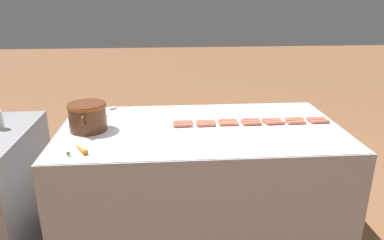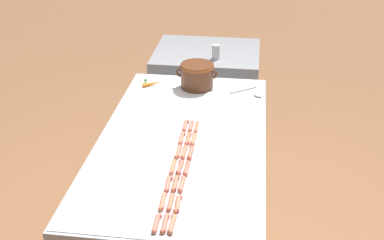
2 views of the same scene
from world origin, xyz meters
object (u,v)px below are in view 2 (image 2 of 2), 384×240
(hot_dog_9, at_px, (175,183))
(hot_dog_12, at_px, (188,139))
(hot_dog_19, at_px, (194,139))
(hot_dog_3, at_px, (173,167))
(hot_dog_11, at_px, (184,152))
(hot_dog_8, at_px, (171,202))
(serving_spoon, at_px, (253,93))
(hot_dog_14, at_px, (172,224))
(soda_can, at_px, (216,52))
(hot_dog_0, at_px, (157,223))
(back_cabinet, at_px, (206,96))
(hot_dog_10, at_px, (180,167))
(hot_dog_1, at_px, (163,202))
(bean_pot, at_px, (197,74))
(hot_dog_5, at_px, (182,138))
(hot_dog_4, at_px, (178,152))
(carrot, at_px, (153,83))
(hot_dog_16, at_px, (182,184))
(hot_dog_18, at_px, (191,153))
(hot_dog_13, at_px, (191,126))
(hot_dog_15, at_px, (178,204))
(hot_dog_20, at_px, (197,127))
(hot_dog_6, at_px, (186,126))
(hot_dog_2, at_px, (168,184))
(hot_dog_7, at_px, (165,223))
(hot_dog_17, at_px, (187,168))

(hot_dog_9, bearing_deg, hot_dog_12, 89.65)
(hot_dog_19, bearing_deg, hot_dog_3, -102.84)
(hot_dog_3, bearing_deg, hot_dog_11, 77.35)
(hot_dog_8, bearing_deg, serving_spoon, 74.27)
(hot_dog_14, height_order, soda_can, soda_can)
(soda_can, bearing_deg, hot_dog_3, -92.79)
(hot_dog_0, distance_m, hot_dog_11, 0.64)
(back_cabinet, bearing_deg, hot_dog_0, -89.72)
(hot_dog_10, xyz_separation_m, soda_can, (0.05, 1.71, 0.04))
(hot_dog_1, distance_m, bean_pot, 1.42)
(hot_dog_10, bearing_deg, hot_dog_5, 96.59)
(hot_dog_1, relative_size, hot_dog_8, 1.00)
(hot_dog_4, xyz_separation_m, carrot, (-0.34, 0.93, 0.00))
(hot_dog_0, distance_m, serving_spoon, 1.56)
(hot_dog_0, bearing_deg, hot_dog_11, 86.81)
(hot_dog_5, xyz_separation_m, hot_dog_16, (0.07, -0.47, 0.00))
(back_cabinet, xyz_separation_m, hot_dog_18, (0.09, -1.74, 0.47))
(hot_dog_13, height_order, serving_spoon, hot_dog_13)
(back_cabinet, bearing_deg, hot_dog_15, -87.78)
(hot_dog_10, distance_m, hot_dog_13, 0.47)
(hot_dog_20, bearing_deg, hot_dog_16, -90.00)
(hot_dog_6, distance_m, hot_dog_12, 0.16)
(back_cabinet, xyz_separation_m, hot_dog_5, (0.01, -1.58, 0.47))
(hot_dog_12, bearing_deg, hot_dog_0, -92.67)
(hot_dog_6, distance_m, carrot, 0.70)
(hot_dog_3, bearing_deg, hot_dog_6, 89.93)
(back_cabinet, relative_size, soda_can, 7.44)
(hot_dog_3, xyz_separation_m, hot_dog_4, (0.00, 0.16, 0.00))
(hot_dog_12, distance_m, bean_pot, 0.79)
(hot_dog_6, relative_size, hot_dog_13, 1.00)
(hot_dog_14, relative_size, bean_pot, 0.44)
(hot_dog_2, xyz_separation_m, hot_dog_7, (0.04, -0.31, 0.00))
(hot_dog_19, bearing_deg, hot_dog_5, 178.23)
(hot_dog_7, height_order, carrot, carrot)
(soda_can, bearing_deg, hot_dog_5, -93.43)
(hot_dog_9, relative_size, carrot, 0.86)
(hot_dog_5, distance_m, hot_dog_17, 0.33)
(hot_dog_9, distance_m, hot_dog_18, 0.32)
(hot_dog_3, distance_m, hot_dog_16, 0.17)
(hot_dog_16, bearing_deg, carrot, 108.16)
(hot_dog_13, distance_m, hot_dog_20, 0.04)
(back_cabinet, xyz_separation_m, hot_dog_17, (0.09, -1.90, 0.47))
(hot_dog_1, bearing_deg, hot_dog_8, 1.21)
(hot_dog_3, xyz_separation_m, hot_dog_10, (0.04, 0.00, 0.00))
(hot_dog_2, relative_size, hot_dog_10, 1.00)
(hot_dog_13, distance_m, hot_dog_14, 0.95)
(hot_dog_7, distance_m, hot_dog_12, 0.79)
(back_cabinet, xyz_separation_m, hot_dog_16, (0.08, -2.05, 0.47))
(hot_dog_10, bearing_deg, hot_dog_3, -175.83)
(hot_dog_1, bearing_deg, hot_dog_3, 89.61)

